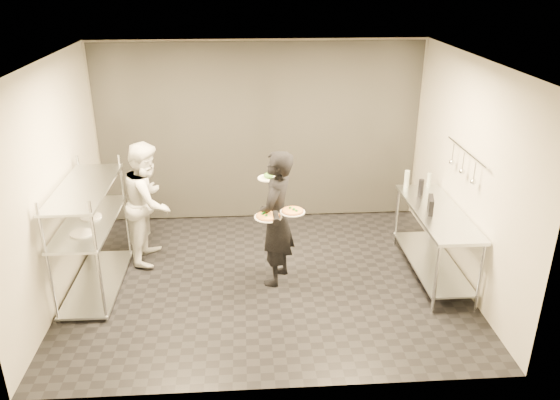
{
  "coord_description": "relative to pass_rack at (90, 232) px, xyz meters",
  "views": [
    {
      "loc": [
        -0.24,
        -6.12,
        3.76
      ],
      "look_at": [
        0.18,
        0.06,
        1.1
      ],
      "focal_mm": 35.0,
      "sensor_mm": 36.0,
      "label": 1
    }
  ],
  "objects": [
    {
      "name": "prep_counter",
      "position": [
        4.33,
        0.0,
        -0.14
      ],
      "size": [
        0.6,
        1.8,
        0.92
      ],
      "color": "#B7BABF",
      "rests_on": "ground"
    },
    {
      "name": "pass_rack",
      "position": [
        0.0,
        0.0,
        0.0
      ],
      "size": [
        0.6,
        1.6,
        1.5
      ],
      "color": "#B7BABF",
      "rests_on": "ground"
    },
    {
      "name": "utensil_rail",
      "position": [
        4.58,
        0.0,
        0.78
      ],
      "size": [
        0.07,
        1.2,
        0.31
      ],
      "color": "#B7BABF",
      "rests_on": "room_shell"
    },
    {
      "name": "salad_plate",
      "position": [
        2.2,
        0.26,
        0.57
      ],
      "size": [
        0.28,
        0.28,
        0.07
      ],
      "color": "white",
      "rests_on": "waiter"
    },
    {
      "name": "bottle_green",
      "position": [
        4.14,
        0.8,
        0.28
      ],
      "size": [
        0.07,
        0.07,
        0.25
      ],
      "primitive_type": "cylinder",
      "color": "gray",
      "rests_on": "prep_counter"
    },
    {
      "name": "bottle_dark",
      "position": [
        4.24,
        0.47,
        0.27
      ],
      "size": [
        0.07,
        0.07,
        0.24
      ],
      "primitive_type": "cylinder",
      "color": "black",
      "rests_on": "prep_counter"
    },
    {
      "name": "pizza_plate_far",
      "position": [
        2.46,
        -0.22,
        0.3
      ],
      "size": [
        0.3,
        0.3,
        0.05
      ],
      "color": "white",
      "rests_on": "waiter"
    },
    {
      "name": "room_shell",
      "position": [
        2.15,
        1.18,
        0.63
      ],
      "size": [
        5.0,
        4.0,
        2.8
      ],
      "color": "black",
      "rests_on": "ground"
    },
    {
      "name": "waiter",
      "position": [
        2.28,
        -0.01,
        0.11
      ],
      "size": [
        0.63,
        0.75,
        1.75
      ],
      "primitive_type": "imported",
      "rotation": [
        0.0,
        0.0,
        -1.96
      ],
      "color": "black",
      "rests_on": "ground"
    },
    {
      "name": "chef",
      "position": [
        0.6,
        0.72,
        0.07
      ],
      "size": [
        0.7,
        0.87,
        1.67
      ],
      "primitive_type": "imported",
      "rotation": [
        0.0,
        0.0,
        1.48
      ],
      "color": "silver",
      "rests_on": "ground"
    },
    {
      "name": "pizza_plate_near",
      "position": [
        2.17,
        -0.22,
        0.24
      ],
      "size": [
        0.33,
        0.33,
        0.05
      ],
      "color": "white",
      "rests_on": "waiter"
    },
    {
      "name": "bottle_clear",
      "position": [
        4.46,
        0.8,
        0.25
      ],
      "size": [
        0.06,
        0.06,
        0.2
      ],
      "primitive_type": "cylinder",
      "color": "gray",
      "rests_on": "prep_counter"
    },
    {
      "name": "pos_monitor",
      "position": [
        4.21,
        -0.04,
        0.25
      ],
      "size": [
        0.13,
        0.28,
        0.2
      ],
      "primitive_type": "cube",
      "rotation": [
        0.0,
        0.0,
        -0.26
      ],
      "color": "black",
      "rests_on": "prep_counter"
    }
  ]
}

